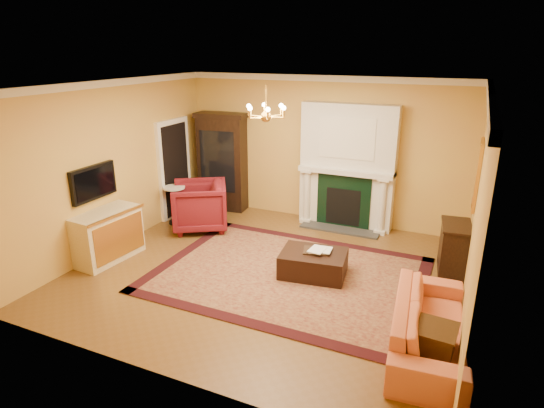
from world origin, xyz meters
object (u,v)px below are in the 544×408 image
Objects in this scene: leather_ottoman at (313,263)px; end_table at (432,349)px; console_table at (454,250)px; commode at (107,235)px; china_cabinet at (223,164)px; pedestal_table at (175,202)px; wingback_armchair at (199,204)px; coral_sofa at (430,318)px.

end_table is at bearing -46.40° from leather_ottoman.
commode is at bearing -167.02° from console_table.
china_cabinet is at bearing 134.76° from leather_ottoman.
pedestal_table is at bearing -115.30° from china_cabinet.
console_table is (4.82, 0.05, -0.13)m from wingback_armchair.
pedestal_table reaches higher than end_table.
china_cabinet reaches higher than wingback_armchair.
china_cabinet reaches higher than leather_ottoman.
china_cabinet reaches higher than console_table.
pedestal_table is at bearing -125.15° from wingback_armchair.
china_cabinet is 3.25m from commode.
coral_sofa is 0.42m from end_table.
china_cabinet is at bearing 157.07° from wingback_armchair.
coral_sofa is 2.27m from leather_ottoman.
end_table is (5.45, -0.71, -0.18)m from commode.
commode is 1.45× the size of console_table.
commode reaches higher than end_table.
commode is at bearing 172.55° from end_table.
commode is (-0.51, -3.16, -0.60)m from china_cabinet.
wingback_armchair is 0.63m from pedestal_table.
coral_sofa reaches higher than leather_ottoman.
commode reaches higher than leather_ottoman.
coral_sofa is at bearing 101.49° from end_table.
pedestal_table is 3.56m from leather_ottoman.
console_table is (0.14, 2.24, -0.01)m from coral_sofa.
china_cabinet reaches higher than coral_sofa.
commode reaches higher than pedestal_table.
commode is at bearing 81.59° from coral_sofa.
wingback_armchair is 1.31× the size of console_table.
china_cabinet is at bearing 85.70° from commode.
pedestal_table is 1.54× the size of end_table.
pedestal_table is (-0.63, 0.05, -0.07)m from wingback_armchair.
end_table is (4.94, -3.87, -0.78)m from china_cabinet.
pedestal_table is at bearing 173.95° from console_table.
wingback_armchair is at bearing 151.64° from end_table.
pedestal_table is at bearing 154.11° from end_table.
china_cabinet is 1.41m from wingback_armchair.
console_table is at bearing 18.91° from leather_ottoman.
coral_sofa is (5.31, -2.23, -0.04)m from pedestal_table.
end_table is (5.38, -2.61, -0.21)m from pedestal_table.
end_table is at bearing 30.68° from wingback_armchair.
leather_ottoman is at bearing 19.18° from commode.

